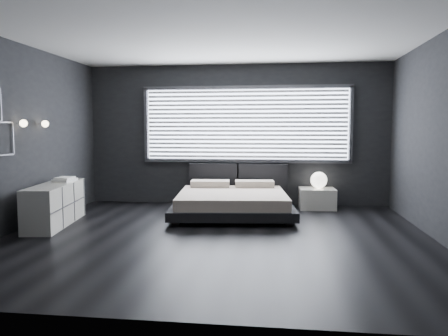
# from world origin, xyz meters

# --- Properties ---
(room) EXTENTS (6.04, 6.00, 2.80)m
(room) POSITION_xyz_m (0.00, 0.00, 1.40)
(room) COLOR black
(room) RESTS_ON ground
(window) EXTENTS (4.14, 0.09, 1.52)m
(window) POSITION_xyz_m (0.20, 2.70, 1.61)
(window) COLOR white
(window) RESTS_ON ground
(headboard) EXTENTS (1.96, 0.16, 0.52)m
(headboard) POSITION_xyz_m (0.06, 2.64, 0.57)
(headboard) COLOR black
(headboard) RESTS_ON ground
(sconce_near) EXTENTS (0.18, 0.11, 0.11)m
(sconce_near) POSITION_xyz_m (-2.88, 0.05, 1.60)
(sconce_near) COLOR silver
(sconce_near) RESTS_ON ground
(sconce_far) EXTENTS (0.18, 0.11, 0.11)m
(sconce_far) POSITION_xyz_m (-2.88, 0.65, 1.60)
(sconce_far) COLOR silver
(sconce_far) RESTS_ON ground
(wall_art_lower) EXTENTS (0.01, 0.48, 0.48)m
(wall_art_lower) POSITION_xyz_m (-2.98, -0.30, 1.38)
(wall_art_lower) COLOR #47474C
(wall_art_lower) RESTS_ON ground
(bed) EXTENTS (2.26, 2.18, 0.54)m
(bed) POSITION_xyz_m (0.05, 1.59, 0.25)
(bed) COLOR black
(bed) RESTS_ON ground
(nightstand) EXTENTS (0.69, 0.58, 0.39)m
(nightstand) POSITION_xyz_m (1.59, 2.43, 0.19)
(nightstand) COLOR silver
(nightstand) RESTS_ON ground
(orb_lamp) EXTENTS (0.31, 0.31, 0.31)m
(orb_lamp) POSITION_xyz_m (1.62, 2.47, 0.55)
(orb_lamp) COLOR white
(orb_lamp) RESTS_ON nightstand
(dresser) EXTENTS (0.70, 1.68, 0.65)m
(dresser) POSITION_xyz_m (-2.65, 0.46, 0.33)
(dresser) COLOR silver
(dresser) RESTS_ON ground
(book_stack) EXTENTS (0.30, 0.38, 0.07)m
(book_stack) POSITION_xyz_m (-2.65, 0.81, 0.69)
(book_stack) COLOR white
(book_stack) RESTS_ON dresser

